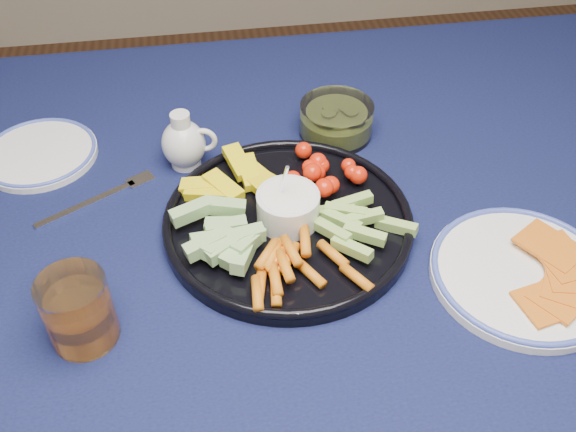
{
  "coord_description": "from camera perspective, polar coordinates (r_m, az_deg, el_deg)",
  "views": [
    {
      "loc": [
        -0.02,
        -0.68,
        1.4
      ],
      "look_at": [
        0.08,
        -0.03,
        0.77
      ],
      "focal_mm": 40.0,
      "sensor_mm": 36.0,
      "label": 1
    }
  ],
  "objects": [
    {
      "name": "pickle_bowl",
      "position": [
        1.09,
        4.3,
        8.39
      ],
      "size": [
        0.12,
        0.12,
        0.06
      ],
      "color": "silver",
      "rests_on": "dining_table"
    },
    {
      "name": "cheese_plate",
      "position": [
        0.91,
        20.22,
        -4.69
      ],
      "size": [
        0.25,
        0.25,
        0.03
      ],
      "color": "white",
      "rests_on": "dining_table"
    },
    {
      "name": "crudite_platter",
      "position": [
        0.91,
        -0.13,
        -0.19
      ],
      "size": [
        0.36,
        0.36,
        0.11
      ],
      "color": "black",
      "rests_on": "dining_table"
    },
    {
      "name": "side_plate_extra",
      "position": [
        1.12,
        -21.22,
        5.23
      ],
      "size": [
        0.18,
        0.18,
        0.02
      ],
      "color": "white",
      "rests_on": "dining_table"
    },
    {
      "name": "dining_table",
      "position": [
        1.01,
        -4.99,
        -3.92
      ],
      "size": [
        1.67,
        1.07,
        0.75
      ],
      "color": "#51361B",
      "rests_on": "ground"
    },
    {
      "name": "juice_tumbler",
      "position": [
        0.81,
        -18.05,
        -8.25
      ],
      "size": [
        0.08,
        0.08,
        0.1
      ],
      "color": "silver",
      "rests_on": "dining_table"
    },
    {
      "name": "fork_left",
      "position": [
        1.02,
        -15.88,
        1.75
      ],
      "size": [
        0.18,
        0.11,
        0.0
      ],
      "color": "white",
      "rests_on": "dining_table"
    },
    {
      "name": "creamer_pitcher",
      "position": [
        1.03,
        -9.21,
        6.42
      ],
      "size": [
        0.09,
        0.07,
        0.1
      ],
      "color": "white",
      "rests_on": "dining_table"
    }
  ]
}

